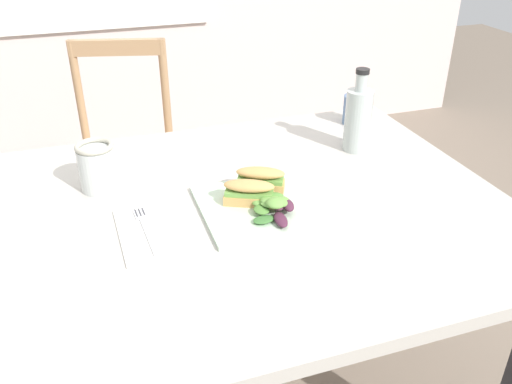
% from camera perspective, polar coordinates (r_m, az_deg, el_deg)
% --- Properties ---
extents(dining_table, '(1.23, 0.95, 0.74)m').
position_cam_1_polar(dining_table, '(1.28, -1.80, -6.18)').
color(dining_table, '#BCB7AD').
rests_on(dining_table, ground).
extents(chair_wooden_far, '(0.49, 0.49, 0.87)m').
position_cam_1_polar(chair_wooden_far, '(2.18, -13.86, 3.76)').
color(chair_wooden_far, tan).
rests_on(chair_wooden_far, ground).
extents(plate_lunch, '(0.26, 0.26, 0.01)m').
position_cam_1_polar(plate_lunch, '(1.20, 0.61, -1.51)').
color(plate_lunch, beige).
rests_on(plate_lunch, dining_table).
extents(sandwich_half_front, '(0.12, 0.10, 0.06)m').
position_cam_1_polar(sandwich_half_front, '(1.19, -0.74, 0.03)').
color(sandwich_half_front, tan).
rests_on(sandwich_half_front, plate_lunch).
extents(sandwich_half_back, '(0.12, 0.10, 0.06)m').
position_cam_1_polar(sandwich_half_back, '(1.25, 0.48, 1.43)').
color(sandwich_half_back, tan).
rests_on(sandwich_half_back, plate_lunch).
extents(salad_mixed_greens, '(0.11, 0.15, 0.04)m').
position_cam_1_polar(salad_mixed_greens, '(1.17, 1.95, -1.21)').
color(salad_mixed_greens, '#518438').
rests_on(salad_mixed_greens, plate_lunch).
extents(napkin_folded, '(0.12, 0.22, 0.00)m').
position_cam_1_polar(napkin_folded, '(1.14, -11.47, -4.23)').
color(napkin_folded, silver).
rests_on(napkin_folded, dining_table).
extents(fork_on_napkin, '(0.03, 0.19, 0.00)m').
position_cam_1_polar(fork_on_napkin, '(1.15, -11.67, -3.63)').
color(fork_on_napkin, silver).
rests_on(fork_on_napkin, napkin_folded).
extents(bottle_cold_brew, '(0.07, 0.07, 0.23)m').
position_cam_1_polar(bottle_cold_brew, '(1.48, 10.76, 7.30)').
color(bottle_cold_brew, black).
rests_on(bottle_cold_brew, dining_table).
extents(mason_jar_iced_tea, '(0.09, 0.09, 0.12)m').
position_cam_1_polar(mason_jar_iced_tea, '(1.31, -16.47, 2.37)').
color(mason_jar_iced_tea, '#C67528').
rests_on(mason_jar_iced_tea, dining_table).
extents(cup_extra_side, '(0.07, 0.07, 0.09)m').
position_cam_1_polar(cup_extra_side, '(1.67, 10.49, 8.60)').
color(cup_extra_side, '#4C6B93').
rests_on(cup_extra_side, dining_table).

